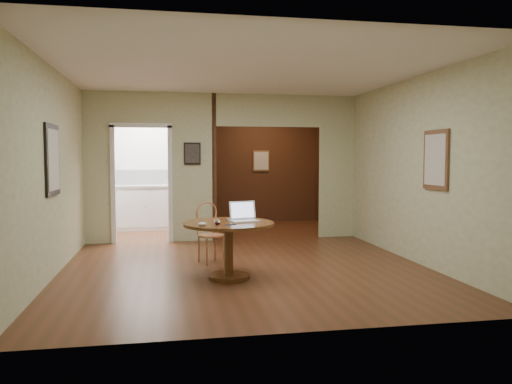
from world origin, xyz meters
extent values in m
plane|color=#4C2B15|center=(0.00, 0.00, 0.00)|extent=(5.00, 5.00, 0.00)
plane|color=white|center=(0.00, 0.00, 2.70)|extent=(5.00, 5.00, 0.00)
plane|color=beige|center=(0.00, -2.50, 1.35)|extent=(5.00, 0.00, 5.00)
plane|color=beige|center=(-2.50, 0.00, 1.35)|extent=(0.00, 5.00, 5.00)
plane|color=beige|center=(2.50, 0.00, 1.35)|extent=(0.00, 5.00, 5.00)
cube|color=beige|center=(-2.25, 2.50, 1.35)|extent=(0.50, 2.70, 0.04)
cube|color=beige|center=(-0.60, 2.50, 1.35)|extent=(0.80, 2.70, 0.04)
cube|color=beige|center=(2.15, 2.50, 1.35)|extent=(0.70, 2.70, 0.04)
plane|color=silver|center=(-1.35, 4.50, 1.35)|extent=(2.70, 0.00, 2.70)
plane|color=#3B2311|center=(1.15, 5.00, 1.35)|extent=(2.70, 0.00, 2.70)
cube|color=#3B2311|center=(-0.20, 3.75, 1.35)|extent=(0.08, 2.50, 2.70)
cube|color=black|center=(-2.48, 0.00, 1.50)|extent=(0.03, 0.70, 0.90)
cube|color=brown|center=(2.48, -0.50, 1.50)|extent=(0.03, 0.60, 0.80)
cube|color=black|center=(-0.60, 2.48, 1.60)|extent=(0.30, 0.03, 0.40)
cube|color=silver|center=(1.15, 4.98, 1.45)|extent=(0.40, 0.03, 0.50)
cube|color=white|center=(-1.35, 4.49, 1.10)|extent=(2.00, 0.02, 0.32)
cylinder|color=brown|center=(-0.30, -0.43, 0.02)|extent=(0.53, 0.53, 0.05)
cylinder|color=brown|center=(-0.30, -0.43, 0.35)|extent=(0.11, 0.11, 0.62)
cylinder|color=brown|center=(-0.30, -0.43, 0.70)|extent=(1.15, 1.15, 0.04)
cylinder|color=#A9603B|center=(-0.44, 0.53, 0.40)|extent=(0.48, 0.48, 0.03)
cylinder|color=#A9603B|center=(-0.52, 0.36, 0.20)|extent=(0.02, 0.02, 0.40)
cylinder|color=#A9603B|center=(-0.27, 0.45, 0.20)|extent=(0.02, 0.02, 0.40)
cylinder|color=#A9603B|center=(-0.61, 0.61, 0.20)|extent=(0.02, 0.02, 0.40)
cylinder|color=#A9603B|center=(-0.37, 0.70, 0.20)|extent=(0.02, 0.02, 0.40)
cylinder|color=#A9603B|center=(-0.63, 0.60, 0.57)|extent=(0.02, 0.02, 0.32)
cylinder|color=#A9603B|center=(-0.35, 0.71, 0.57)|extent=(0.02, 0.02, 0.32)
torus|color=#A9603B|center=(-0.49, 0.66, 0.71)|extent=(0.33, 0.15, 0.34)
cube|color=silver|center=(-0.10, -0.41, 0.72)|extent=(0.40, 0.32, 0.02)
cube|color=silver|center=(-0.10, -0.45, 0.73)|extent=(0.32, 0.20, 0.00)
cube|color=silver|center=(-0.10, -0.26, 0.85)|extent=(0.36, 0.15, 0.23)
cube|color=#8993AE|center=(-0.10, -0.27, 0.85)|extent=(0.31, 0.12, 0.20)
imported|color=#B2B2B7|center=(-0.16, -0.30, 0.73)|extent=(0.33, 0.24, 0.02)
ellipsoid|color=silver|center=(-0.66, -0.72, 0.74)|extent=(0.12, 0.08, 0.05)
cylinder|color=navy|center=(-0.31, -0.69, 0.72)|extent=(0.15, 0.04, 0.01)
cube|color=white|center=(-1.35, 4.20, 0.45)|extent=(2.00, 0.55, 0.90)
cube|color=#BBBBB6|center=(-1.35, 4.20, 0.92)|extent=(2.06, 0.60, 0.04)
sphere|color=#B20C0C|center=(-1.50, 3.91, 0.50)|extent=(0.03, 0.03, 0.03)
sphere|color=#B20C0C|center=(-0.50, 3.91, 0.50)|extent=(0.03, 0.03, 0.03)
ellipsoid|color=beige|center=(-0.81, 4.20, 1.08)|extent=(0.35, 0.33, 0.28)
camera|label=1|loc=(-1.08, -6.63, 1.53)|focal=35.00mm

